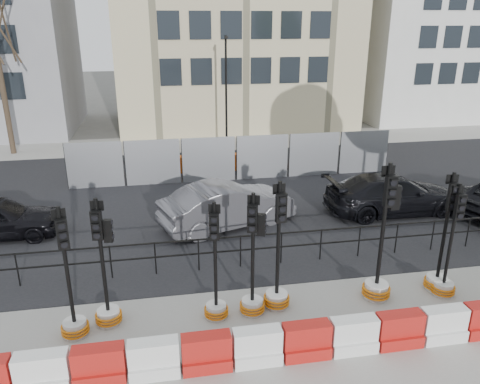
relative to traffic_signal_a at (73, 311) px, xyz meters
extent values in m
plane|color=#51514C|center=(5.42, 1.23, -0.65)|extent=(120.00, 120.00, 0.00)
cube|color=gray|center=(5.42, -1.77, -0.64)|extent=(40.00, 6.00, 0.02)
cube|color=black|center=(5.42, 8.23, -0.64)|extent=(40.00, 14.00, 0.03)
cube|color=gray|center=(5.42, 17.23, -0.64)|extent=(40.00, 4.00, 0.02)
cube|color=silver|center=(22.42, 23.23, 7.35)|extent=(12.00, 9.00, 16.00)
cylinder|color=black|center=(-1.78, 2.43, -0.15)|extent=(0.04, 0.04, 1.00)
cylinder|color=black|center=(-0.58, 2.43, -0.15)|extent=(0.04, 0.04, 1.00)
cylinder|color=black|center=(0.62, 2.43, -0.15)|extent=(0.04, 0.04, 1.00)
cylinder|color=black|center=(1.82, 2.43, -0.15)|extent=(0.04, 0.04, 1.00)
cylinder|color=black|center=(3.02, 2.43, -0.15)|extent=(0.04, 0.04, 1.00)
cylinder|color=black|center=(4.22, 2.43, -0.15)|extent=(0.04, 0.04, 1.00)
cylinder|color=black|center=(5.42, 2.43, -0.15)|extent=(0.04, 0.04, 1.00)
cylinder|color=black|center=(6.62, 2.43, -0.15)|extent=(0.04, 0.04, 1.00)
cylinder|color=black|center=(7.82, 2.43, -0.15)|extent=(0.04, 0.04, 1.00)
cylinder|color=black|center=(9.02, 2.43, -0.15)|extent=(0.04, 0.04, 1.00)
cylinder|color=black|center=(10.22, 2.43, -0.15)|extent=(0.04, 0.04, 1.00)
cylinder|color=black|center=(11.42, 2.43, -0.15)|extent=(0.04, 0.04, 1.00)
cube|color=black|center=(5.42, 2.43, 0.33)|extent=(18.00, 0.04, 0.04)
cube|color=black|center=(5.42, 2.43, -0.10)|extent=(18.00, 0.04, 0.04)
cube|color=#919399|center=(-0.58, 10.23, 0.35)|extent=(2.30, 0.05, 2.00)
cylinder|color=black|center=(-1.73, 10.23, 0.35)|extent=(0.05, 0.05, 2.00)
cube|color=#919399|center=(1.82, 10.23, 0.35)|extent=(2.30, 0.05, 2.00)
cylinder|color=black|center=(0.67, 10.23, 0.35)|extent=(0.05, 0.05, 2.00)
cube|color=#919399|center=(4.22, 10.23, 0.35)|extent=(2.30, 0.05, 2.00)
cylinder|color=black|center=(3.07, 10.23, 0.35)|extent=(0.05, 0.05, 2.00)
cube|color=#919399|center=(6.62, 10.23, 0.35)|extent=(2.30, 0.05, 2.00)
cylinder|color=black|center=(5.47, 10.23, 0.35)|extent=(0.05, 0.05, 2.00)
cube|color=#919399|center=(9.02, 10.23, 0.35)|extent=(2.30, 0.05, 2.00)
cylinder|color=black|center=(7.87, 10.23, 0.35)|extent=(0.05, 0.05, 2.00)
cube|color=#919399|center=(11.42, 10.23, 0.35)|extent=(2.30, 0.05, 2.00)
cylinder|color=black|center=(10.27, 10.23, 0.35)|extent=(0.05, 0.05, 2.00)
cube|color=red|center=(1.42, 11.73, -0.25)|extent=(1.00, 0.40, 0.80)
cube|color=red|center=(3.42, 11.73, -0.25)|extent=(1.00, 0.40, 0.80)
cube|color=red|center=(5.42, 11.73, -0.25)|extent=(1.00, 0.40, 0.80)
cube|color=red|center=(7.42, 11.73, -0.25)|extent=(1.00, 0.40, 0.80)
cylinder|color=black|center=(5.92, 16.23, 2.35)|extent=(0.12, 0.12, 6.00)
cube|color=black|center=(5.92, 15.98, 5.25)|extent=(0.12, 0.50, 0.12)
cylinder|color=#473828|center=(-5.58, 16.73, 2.50)|extent=(0.28, 0.28, 6.30)
cube|color=white|center=(-0.35, -1.57, -0.50)|extent=(1.00, 0.50, 0.30)
cube|color=white|center=(-0.35, -1.57, -0.10)|extent=(1.00, 0.35, 0.50)
cube|color=red|center=(0.70, -1.57, -0.50)|extent=(1.00, 0.50, 0.30)
cube|color=red|center=(0.70, -1.57, -0.10)|extent=(1.00, 0.35, 0.50)
cube|color=white|center=(1.75, -1.57, -0.50)|extent=(1.00, 0.50, 0.30)
cube|color=white|center=(1.75, -1.57, -0.10)|extent=(1.00, 0.35, 0.50)
cube|color=red|center=(2.80, -1.57, -0.50)|extent=(1.00, 0.50, 0.30)
cube|color=red|center=(2.80, -1.57, -0.10)|extent=(1.00, 0.35, 0.50)
cube|color=white|center=(3.85, -1.57, -0.50)|extent=(1.00, 0.50, 0.30)
cube|color=white|center=(3.85, -1.57, -0.10)|extent=(1.00, 0.35, 0.50)
cube|color=red|center=(4.90, -1.57, -0.50)|extent=(1.00, 0.50, 0.30)
cube|color=red|center=(4.90, -1.57, -0.10)|extent=(1.00, 0.35, 0.50)
cube|color=white|center=(5.95, -1.57, -0.50)|extent=(1.00, 0.50, 0.30)
cube|color=white|center=(5.95, -1.57, -0.10)|extent=(1.00, 0.35, 0.50)
cube|color=red|center=(7.00, -1.57, -0.50)|extent=(1.00, 0.50, 0.30)
cube|color=red|center=(7.00, -1.57, -0.10)|extent=(1.00, 0.35, 0.50)
cube|color=white|center=(8.05, -1.57, -0.50)|extent=(1.00, 0.50, 0.30)
cube|color=white|center=(8.05, -1.57, -0.10)|extent=(1.00, 0.35, 0.50)
cylinder|color=beige|center=(0.00, 0.01, -0.46)|extent=(0.52, 0.52, 0.38)
torus|color=#CF680B|center=(0.00, 0.01, -0.54)|extent=(0.62, 0.62, 0.05)
torus|color=#CF680B|center=(0.00, 0.01, -0.46)|extent=(0.62, 0.62, 0.05)
torus|color=#CF680B|center=(0.00, 0.01, -0.38)|extent=(0.62, 0.62, 0.05)
cylinder|color=black|center=(0.00, 0.01, 1.07)|extent=(0.09, 0.09, 2.86)
cube|color=black|center=(0.03, -0.10, 1.93)|extent=(0.26, 0.20, 0.67)
cylinder|color=black|center=(0.06, -0.17, 1.72)|extent=(0.15, 0.09, 0.14)
cylinder|color=black|center=(0.06, -0.17, 1.93)|extent=(0.15, 0.09, 0.14)
cylinder|color=black|center=(0.06, -0.17, 2.14)|extent=(0.15, 0.09, 0.14)
cube|color=black|center=(-0.02, 0.07, 2.31)|extent=(0.28, 0.12, 0.23)
cylinder|color=beige|center=(0.70, 0.34, -0.46)|extent=(0.52, 0.52, 0.38)
torus|color=#CF680B|center=(0.70, 0.34, -0.54)|extent=(0.62, 0.62, 0.05)
torus|color=#CF680B|center=(0.70, 0.34, -0.46)|extent=(0.62, 0.62, 0.05)
torus|color=#CF680B|center=(0.70, 0.34, -0.38)|extent=(0.62, 0.62, 0.05)
cylinder|color=black|center=(0.70, 0.34, 1.07)|extent=(0.09, 0.09, 2.87)
cube|color=black|center=(0.69, 0.22, 1.93)|extent=(0.24, 0.16, 0.67)
cylinder|color=black|center=(0.68, 0.15, 1.72)|extent=(0.15, 0.07, 0.14)
cylinder|color=black|center=(0.68, 0.15, 1.93)|extent=(0.15, 0.07, 0.14)
cylinder|color=black|center=(0.68, 0.15, 2.14)|extent=(0.15, 0.07, 0.14)
cube|color=black|center=(0.71, 0.39, 2.32)|extent=(0.29, 0.06, 0.23)
cube|color=black|center=(0.89, 0.31, 1.74)|extent=(0.21, 0.15, 0.53)
cylinder|color=beige|center=(3.22, 0.13, -0.47)|extent=(0.49, 0.49, 0.36)
torus|color=#CF680B|center=(3.22, 0.13, -0.54)|extent=(0.59, 0.59, 0.05)
torus|color=#CF680B|center=(3.22, 0.13, -0.47)|extent=(0.59, 0.59, 0.05)
torus|color=#CF680B|center=(3.22, 0.13, -0.40)|extent=(0.59, 0.59, 0.05)
cylinder|color=black|center=(3.22, 0.13, 0.97)|extent=(0.08, 0.08, 2.70)
cube|color=black|center=(3.19, 0.03, 1.78)|extent=(0.24, 0.17, 0.63)
cylinder|color=black|center=(3.18, -0.04, 1.58)|extent=(0.14, 0.07, 0.14)
cylinder|color=black|center=(3.18, -0.04, 1.78)|extent=(0.14, 0.07, 0.14)
cylinder|color=black|center=(3.18, -0.04, 1.98)|extent=(0.14, 0.07, 0.14)
cube|color=black|center=(3.23, 0.19, 2.14)|extent=(0.27, 0.08, 0.22)
cylinder|color=beige|center=(4.10, 0.15, -0.46)|extent=(0.51, 0.51, 0.38)
torus|color=#CF680B|center=(4.10, 0.15, -0.54)|extent=(0.62, 0.62, 0.05)
torus|color=#CF680B|center=(4.10, 0.15, -0.46)|extent=(0.62, 0.62, 0.05)
torus|color=#CF680B|center=(4.10, 0.15, -0.38)|extent=(0.62, 0.62, 0.05)
cylinder|color=black|center=(4.10, 0.15, 1.05)|extent=(0.09, 0.09, 2.84)
cube|color=black|center=(4.06, 0.05, 1.91)|extent=(0.26, 0.20, 0.66)
cylinder|color=black|center=(4.03, -0.03, 1.70)|extent=(0.15, 0.09, 0.14)
cylinder|color=black|center=(4.03, -0.03, 1.91)|extent=(0.15, 0.09, 0.14)
cylinder|color=black|center=(4.03, -0.03, 2.12)|extent=(0.15, 0.09, 0.14)
cube|color=black|center=(4.12, 0.21, 2.29)|extent=(0.28, 0.12, 0.23)
cube|color=black|center=(4.27, 0.09, 1.72)|extent=(0.22, 0.18, 0.52)
cylinder|color=beige|center=(4.75, 0.32, -0.45)|extent=(0.54, 0.54, 0.40)
torus|color=#CF680B|center=(4.75, 0.32, -0.53)|extent=(0.65, 0.65, 0.05)
torus|color=#CF680B|center=(4.75, 0.32, -0.45)|extent=(0.65, 0.65, 0.05)
torus|color=#CF680B|center=(4.75, 0.32, -0.37)|extent=(0.65, 0.65, 0.05)
cylinder|color=black|center=(4.75, 0.32, 1.15)|extent=(0.09, 0.09, 3.00)
cube|color=black|center=(4.76, 0.20, 2.05)|extent=(0.25, 0.16, 0.70)
cylinder|color=black|center=(4.76, 0.12, 1.83)|extent=(0.15, 0.06, 0.15)
cylinder|color=black|center=(4.76, 0.12, 2.05)|extent=(0.15, 0.06, 0.15)
cylinder|color=black|center=(4.76, 0.12, 2.27)|extent=(0.15, 0.06, 0.15)
cube|color=black|center=(4.74, 0.38, 2.45)|extent=(0.30, 0.05, 0.24)
cylinder|color=beige|center=(7.35, 0.25, -0.43)|extent=(0.59, 0.59, 0.44)
torus|color=#CF680B|center=(7.35, 0.25, -0.52)|extent=(0.71, 0.71, 0.05)
torus|color=#CF680B|center=(7.35, 0.25, -0.43)|extent=(0.71, 0.71, 0.05)
torus|color=#CF680B|center=(7.35, 0.25, -0.34)|extent=(0.71, 0.71, 0.05)
cylinder|color=black|center=(7.35, 0.25, 1.33)|extent=(0.10, 0.10, 3.29)
cube|color=black|center=(7.35, 0.11, 2.31)|extent=(0.27, 0.16, 0.77)
cylinder|color=black|center=(7.35, 0.03, 2.07)|extent=(0.17, 0.06, 0.16)
cylinder|color=black|center=(7.35, 0.03, 2.31)|extent=(0.17, 0.06, 0.16)
cylinder|color=black|center=(7.35, 0.03, 2.55)|extent=(0.17, 0.06, 0.16)
cube|color=black|center=(7.35, 0.31, 2.75)|extent=(0.33, 0.04, 0.26)
cube|color=black|center=(7.57, 0.25, 2.09)|extent=(0.22, 0.15, 0.60)
cylinder|color=beige|center=(9.10, 0.33, -0.45)|extent=(0.54, 0.54, 0.40)
torus|color=#CF680B|center=(9.10, 0.33, -0.53)|extent=(0.64, 0.64, 0.05)
torus|color=#CF680B|center=(9.10, 0.33, -0.45)|extent=(0.64, 0.64, 0.05)
torus|color=#CF680B|center=(9.10, 0.33, -0.37)|extent=(0.64, 0.64, 0.05)
cylinder|color=black|center=(9.10, 0.33, 1.13)|extent=(0.09, 0.09, 2.97)
cube|color=black|center=(9.08, 0.21, 2.03)|extent=(0.26, 0.18, 0.69)
cylinder|color=black|center=(9.06, 0.13, 1.81)|extent=(0.16, 0.07, 0.15)
cylinder|color=black|center=(9.06, 0.13, 2.03)|extent=(0.16, 0.07, 0.15)
cylinder|color=black|center=(9.06, 0.13, 2.24)|extent=(0.16, 0.07, 0.15)
cube|color=black|center=(9.11, 0.39, 2.42)|extent=(0.30, 0.08, 0.24)
cylinder|color=beige|center=(9.12, 0.07, -0.46)|extent=(0.50, 0.50, 0.37)
torus|color=#CF680B|center=(9.12, 0.07, -0.54)|extent=(0.60, 0.60, 0.05)
torus|color=#CF680B|center=(9.12, 0.07, -0.46)|extent=(0.60, 0.60, 0.05)
torus|color=#CF680B|center=(9.12, 0.07, -0.39)|extent=(0.60, 0.60, 0.05)
cylinder|color=black|center=(9.12, 0.07, 1.02)|extent=(0.08, 0.08, 2.79)
cube|color=black|center=(9.12, -0.04, 1.86)|extent=(0.23, 0.14, 0.65)
cylinder|color=black|center=(9.12, -0.11, 1.66)|extent=(0.14, 0.05, 0.14)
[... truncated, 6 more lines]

